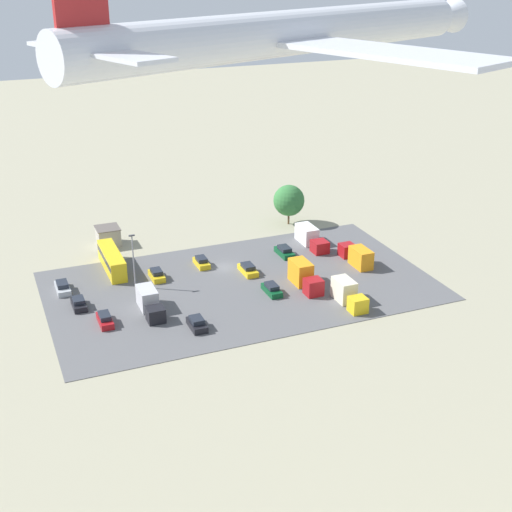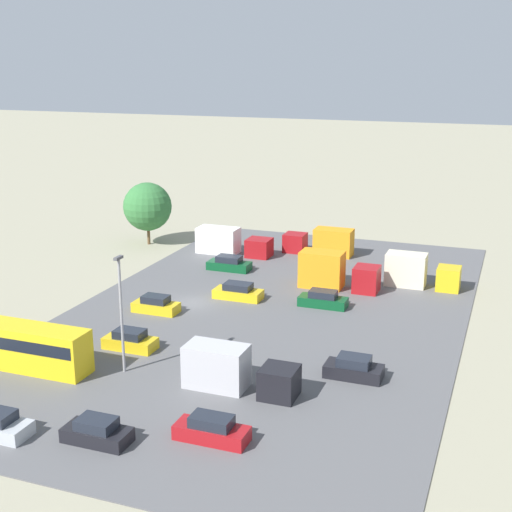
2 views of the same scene
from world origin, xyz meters
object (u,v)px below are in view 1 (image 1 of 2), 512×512
Objects in this scene: parked_truck_2 at (150,302)px; parked_truck_4 at (348,294)px; parked_car_3 at (272,289)px; parked_car_7 at (157,275)px; bus at (112,260)px; parked_car_8 at (79,304)px; airplane at (296,32)px; parked_truck_1 at (304,276)px; parked_truck_3 at (357,256)px; parked_car_0 at (105,320)px; parked_car_4 at (197,324)px; parked_car_5 at (201,262)px; parked_car_1 at (284,252)px; parked_truck_0 at (310,238)px; parked_car_2 at (248,269)px; parked_car_6 at (63,287)px; shed_building at (108,236)px.

parked_truck_2 is 28.62m from parked_truck_4.
parked_car_3 is 1.06× the size of parked_car_7.
bus is 2.82× the size of parked_car_8.
airplane reaches higher than parked_truck_2.
parked_truck_1 is 12.48m from parked_truck_3.
parked_car_4 is (-11.38, 5.93, 0.01)m from parked_car_0.
parked_car_0 is 57.61m from airplane.
parked_truck_4 is at bearing -53.02° from parked_car_5.
parked_car_3 is 0.61× the size of parked_truck_4.
parked_car_1 is 19.68m from parked_truck_4.
parked_truck_3 reaches higher than parked_car_7.
parked_car_8 is at bearing 11.86° from parked_truck_0.
parked_car_3 is 58.84m from airplane.
bus is 2.49× the size of parked_car_2.
parked_car_6 is 6.46m from parked_car_8.
parked_car_2 is 28.69m from parked_car_6.
parked_car_4 is 18.49m from parked_car_8.
parked_truck_1 reaches higher than parked_truck_3.
parked_car_0 reaches higher than parked_car_7.
parked_truck_1 is 60.10m from airplane.
parked_car_8 is (2.54, -6.25, -0.03)m from parked_car_0.
parked_car_0 is 13.16m from parked_car_6.
bus is 31.08m from parked_truck_1.
parked_car_4 is at bearing -160.80° from parked_truck_3.
parked_truck_0 is 22.57m from parked_truck_4.
parked_truck_1 is at bearing -47.04° from parked_car_5.
parked_car_3 is (-0.66, 8.06, 0.00)m from parked_car_2.
parked_car_3 is 20.27m from parked_truck_0.
parked_car_8 is 42.27m from parked_truck_0.
parked_car_7 is (14.05, -3.41, 0.02)m from parked_car_2.
shed_building is 43.14m from parked_truck_3.
parked_car_3 is 18.65m from parked_car_7.
parked_car_2 is 19.03m from parked_truck_2.
parked_car_4 is 0.57× the size of parked_truck_4.
parked_car_6 is 0.12× the size of airplane.
parked_car_1 reaches higher than parked_car_8.
airplane reaches higher than parked_truck_1.
parked_car_3 is 1.08× the size of parked_car_4.
parked_car_6 is 42.82m from parked_truck_0.
parked_truck_4 is at bearing 168.17° from parked_car_0.
parked_car_5 is at bearing 70.14° from parked_car_4.
parked_car_4 is at bearing 156.27° from airplane.
parked_car_5 is at bearing 164.12° from bus.
parked_car_4 is (13.04, 14.04, 0.03)m from parked_car_2.
parked_truck_4 is (-3.38, 7.59, -0.15)m from parked_truck_1.
parked_car_1 is 1.12× the size of parked_car_5.
parked_car_4 reaches higher than parked_car_6.
parked_truck_3 is (-36.11, 23.61, -0.15)m from shed_building.
parked_car_6 reaches higher than parked_car_8.
parked_car_7 is at bearing -132.00° from parked_car_0.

